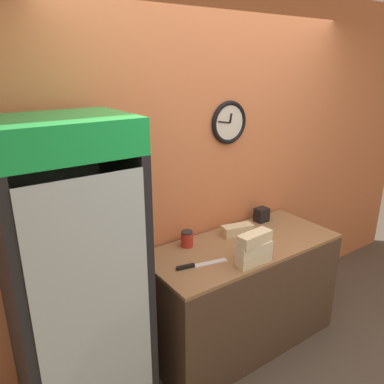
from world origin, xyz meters
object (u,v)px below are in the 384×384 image
at_px(sandwich_stack_top, 255,238).
at_px(napkin_dispenser, 262,215).
at_px(beverage_cooler, 71,271).
at_px(sandwich_stack_bottom, 253,259).
at_px(sandwich_flat_left, 238,230).
at_px(chefs_knife, 195,265).
at_px(condiment_jar, 187,239).
at_px(sandwich_stack_middle, 254,248).

bearing_deg(sandwich_stack_top, napkin_dispenser, 41.08).
distance_m(beverage_cooler, sandwich_stack_bottom, 1.17).
bearing_deg(sandwich_stack_top, sandwich_flat_left, 61.77).
height_order(chefs_knife, condiment_jar, condiment_jar).
xyz_separation_m(sandwich_stack_middle, napkin_dispenser, (0.56, 0.49, -0.05)).
bearing_deg(sandwich_flat_left, sandwich_stack_top, -118.23).
bearing_deg(sandwich_stack_middle, napkin_dispenser, 41.08).
bearing_deg(sandwich_flat_left, sandwich_stack_bottom, -118.23).
bearing_deg(beverage_cooler, sandwich_flat_left, 4.13).
distance_m(sandwich_stack_bottom, condiment_jar, 0.52).
height_order(sandwich_stack_middle, condiment_jar, sandwich_stack_middle).
height_order(sandwich_stack_bottom, sandwich_stack_top, sandwich_stack_top).
xyz_separation_m(sandwich_stack_middle, sandwich_flat_left, (0.22, 0.41, -0.08)).
distance_m(sandwich_stack_top, condiment_jar, 0.54).
bearing_deg(condiment_jar, chefs_knife, -114.01).
bearing_deg(condiment_jar, sandwich_stack_bottom, -64.62).
height_order(sandwich_flat_left, condiment_jar, condiment_jar).
relative_size(beverage_cooler, sandwich_stack_middle, 7.40).
distance_m(sandwich_stack_top, sandwich_flat_left, 0.49).
bearing_deg(sandwich_flat_left, beverage_cooler, -175.87).
height_order(beverage_cooler, sandwich_flat_left, beverage_cooler).
bearing_deg(napkin_dispenser, sandwich_stack_top, -138.92).
height_order(sandwich_flat_left, chefs_knife, sandwich_flat_left).
relative_size(sandwich_stack_bottom, napkin_dispenser, 2.14).
bearing_deg(napkin_dispenser, beverage_cooler, -174.06).
relative_size(sandwich_stack_bottom, sandwich_stack_top, 0.99).
relative_size(chefs_knife, condiment_jar, 3.04).
relative_size(sandwich_stack_middle, chefs_knife, 0.71).
relative_size(sandwich_stack_middle, condiment_jar, 2.16).
bearing_deg(napkin_dispenser, sandwich_stack_bottom, -138.92).
height_order(beverage_cooler, sandwich_stack_top, beverage_cooler).
bearing_deg(sandwich_stack_top, chefs_knife, 150.31).
distance_m(sandwich_flat_left, condiment_jar, 0.45).
relative_size(sandwich_stack_top, condiment_jar, 2.17).
xyz_separation_m(sandwich_stack_top, condiment_jar, (-0.22, 0.47, -0.13)).
bearing_deg(condiment_jar, sandwich_stack_middle, -64.62).
bearing_deg(chefs_knife, sandwich_stack_middle, -29.69).
height_order(sandwich_stack_bottom, chefs_knife, sandwich_stack_bottom).
relative_size(sandwich_stack_top, napkin_dispenser, 2.17).
xyz_separation_m(chefs_knife, napkin_dispenser, (0.90, 0.29, 0.05)).
height_order(beverage_cooler, sandwich_stack_bottom, beverage_cooler).
distance_m(sandwich_flat_left, napkin_dispenser, 0.35).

